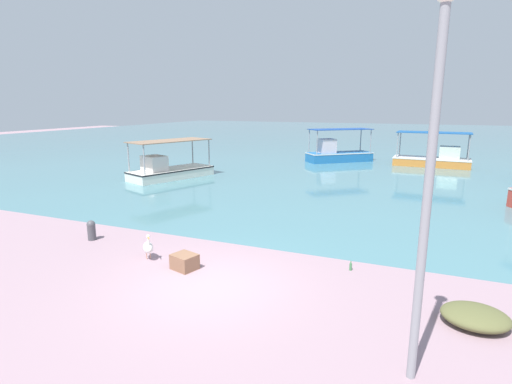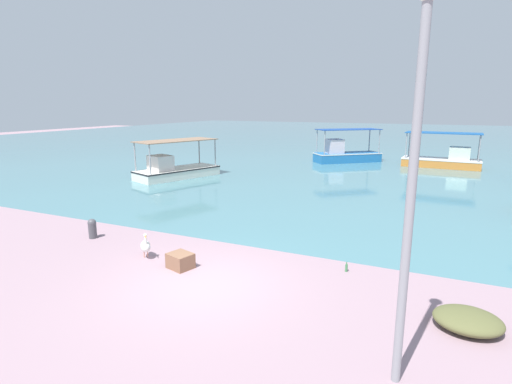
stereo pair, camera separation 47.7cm
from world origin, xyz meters
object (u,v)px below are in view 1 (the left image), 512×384
Objects in this scene: cargo_crate at (185,262)px; glass_bottle at (351,267)px; pelican at (148,247)px; mooring_bollard at (91,230)px; fishing_boat_near_left at (337,153)px; fishing_boat_far_left at (434,158)px; net_pile at (475,317)px; fishing_boat_far_right at (169,169)px; lamp_post at (429,177)px.

glass_bottle is at bearing 21.48° from cargo_crate.
pelican is 1.19× the size of mooring_bollard.
cargo_crate is at bearing -88.90° from fishing_boat_near_left.
fishing_boat_far_left reaches higher than pelican.
pelican reaches higher than glass_bottle.
fishing_boat_near_left is 3.85× the size of net_pile.
fishing_boat_far_right reaches higher than mooring_bollard.
net_pile is (7.49, -23.03, -0.47)m from fishing_boat_near_left.
lamp_post reaches higher than glass_bottle.
fishing_boat_far_left is 24.74m from mooring_bollard.
fishing_boat_far_right is 1.10× the size of fishing_boat_near_left.
fishing_boat_far_right is 11.41m from mooring_bollard.
lamp_post is at bearing -17.85° from mooring_bollard.
net_pile is at bearing -1.36° from cargo_crate.
lamp_post is at bearing -91.68° from fishing_boat_far_left.
fishing_boat_far_left reaches higher than fishing_boat_far_right.
pelican reaches higher than mooring_bollard.
lamp_post reaches higher than pelican.
pelican is 2.90m from mooring_bollard.
fishing_boat_near_left is 7.56× the size of mooring_bollard.
glass_bottle is at bearing -37.67° from fishing_boat_far_right.
fishing_boat_far_left reaches higher than net_pile.
net_pile is 4.89× the size of glass_bottle.
cargo_crate is at bearing 158.11° from lamp_post.
cargo_crate is at bearing -106.06° from fishing_boat_far_left.
glass_bottle is at bearing -77.57° from fishing_boat_near_left.
pelican is 0.61× the size of net_pile.
pelican is 1.24× the size of cargo_crate.
glass_bottle is at bearing -96.44° from fishing_boat_far_left.
net_pile is (1.15, 2.21, -3.19)m from lamp_post.
fishing_boat_far_left is 8.27× the size of cargo_crate.
pelican is 8.44m from net_pile.
fishing_boat_far_left is 23.28m from net_pile.
fishing_boat_far_right is 8.67× the size of cargo_crate.
fishing_boat_near_left reaches higher than pelican.
fishing_boat_near_left is at bearing 104.11° from lamp_post.
lamp_post is 22.37× the size of glass_bottle.
fishing_boat_near_left is (8.01, 11.41, 0.10)m from fishing_boat_far_right.
pelican is at bearing -109.30° from fishing_boat_far_left.
lamp_post reaches higher than net_pile.
lamp_post reaches higher than fishing_boat_near_left.
fishing_boat_far_right is 6.99× the size of pelican.
glass_bottle is (5.60, 1.46, -0.27)m from pelican.
fishing_boat_far_right is 4.23× the size of net_pile.
fishing_boat_near_left reaches higher than cargo_crate.
fishing_boat_far_right is 20.70× the size of glass_bottle.
fishing_boat_far_left is at bearing 64.00° from mooring_bollard.
lamp_post is at bearing -75.89° from fishing_boat_near_left.
fishing_boat_far_left is at bearing 70.70° from pelican.
mooring_bollard reaches higher than cargo_crate.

